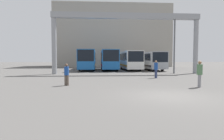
{
  "coord_description": "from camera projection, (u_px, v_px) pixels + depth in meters",
  "views": [
    {
      "loc": [
        -3.75,
        -9.96,
        1.95
      ],
      "look_at": [
        -1.66,
        18.45,
        0.3
      ],
      "focal_mm": 32.0,
      "sensor_mm": 36.0,
      "label": 1
    }
  ],
  "objects": [
    {
      "name": "pedestrian_mid_left",
      "position": [
        156.0,
        69.0,
        19.79
      ],
      "size": [
        0.36,
        0.36,
        1.75
      ],
      "rotation": [
        0.0,
        0.0,
        1.68
      ],
      "color": "navy",
      "rests_on": "ground"
    },
    {
      "name": "bus_slot_3",
      "position": [
        151.0,
        60.0,
        34.12
      ],
      "size": [
        2.53,
        10.37,
        2.98
      ],
      "color": "#999EA5",
      "rests_on": "ground"
    },
    {
      "name": "lamp_post",
      "position": [
        174.0,
        42.0,
        25.67
      ],
      "size": [
        0.36,
        0.36,
        7.38
      ],
      "color": "#595B60",
      "rests_on": "ground"
    },
    {
      "name": "pedestrian_mid_right",
      "position": [
        200.0,
        73.0,
        13.47
      ],
      "size": [
        0.37,
        0.37,
        1.79
      ],
      "rotation": [
        0.0,
        0.0,
        0.98
      ],
      "color": "gray",
      "rests_on": "ground"
    },
    {
      "name": "bus_slot_0",
      "position": [
        88.0,
        59.0,
        34.15
      ],
      "size": [
        2.57,
        12.05,
        3.3
      ],
      "color": "#1959A5",
      "rests_on": "ground"
    },
    {
      "name": "bus_slot_2",
      "position": [
        130.0,
        59.0,
        34.1
      ],
      "size": [
        2.52,
        10.88,
        3.12
      ],
      "color": "silver",
      "rests_on": "ground"
    },
    {
      "name": "ground_plane",
      "position": [
        170.0,
        96.0,
        10.3
      ],
      "size": [
        200.0,
        200.0,
        0.0
      ],
      "primitive_type": "plane",
      "color": "#514F4C"
    },
    {
      "name": "pedestrian_near_left",
      "position": [
        67.0,
        74.0,
        14.34
      ],
      "size": [
        0.33,
        0.33,
        1.57
      ],
      "rotation": [
        0.0,
        0.0,
        3.0
      ],
      "color": "brown",
      "rests_on": "ground"
    },
    {
      "name": "bus_slot_1",
      "position": [
        109.0,
        59.0,
        33.61
      ],
      "size": [
        2.55,
        10.44,
        3.28
      ],
      "color": "#1959A5",
      "rests_on": "ground"
    },
    {
      "name": "building_backdrop",
      "position": [
        112.0,
        37.0,
        51.21
      ],
      "size": [
        27.57,
        12.0,
        14.69
      ],
      "color": "gray",
      "rests_on": "ground"
    },
    {
      "name": "overhead_gantry",
      "position": [
        127.0,
        26.0,
        25.18
      ],
      "size": [
        18.75,
        0.8,
        7.65
      ],
      "color": "gray",
      "rests_on": "ground"
    }
  ]
}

